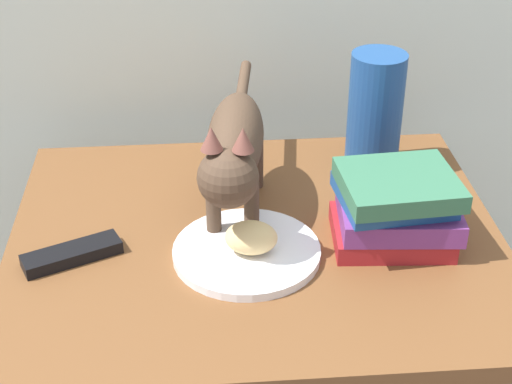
# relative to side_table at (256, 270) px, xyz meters

# --- Properties ---
(side_table) EXTENTS (0.79, 0.65, 0.55)m
(side_table) POSITION_rel_side_table_xyz_m (0.00, 0.00, 0.00)
(side_table) COLOR brown
(side_table) RESTS_ON ground
(plate) EXTENTS (0.23, 0.23, 0.01)m
(plate) POSITION_rel_side_table_xyz_m (-0.02, -0.06, 0.08)
(plate) COLOR white
(plate) RESTS_ON side_table
(bread_roll) EXTENTS (0.09, 0.07, 0.05)m
(bread_roll) POSITION_rel_side_table_xyz_m (-0.01, -0.06, 0.11)
(bread_roll) COLOR #E0BC7A
(bread_roll) RESTS_ON plate
(cat) EXTENTS (0.13, 0.48, 0.23)m
(cat) POSITION_rel_side_table_xyz_m (-0.03, 0.05, 0.20)
(cat) COLOR #4C3828
(cat) RESTS_ON side_table
(book_stack) EXTENTS (0.20, 0.17, 0.12)m
(book_stack) POSITION_rel_side_table_xyz_m (0.21, -0.03, 0.13)
(book_stack) COLOR maroon
(book_stack) RESTS_ON side_table
(green_vase) EXTENTS (0.10, 0.10, 0.22)m
(green_vase) POSITION_rel_side_table_xyz_m (0.23, 0.20, 0.18)
(green_vase) COLOR navy
(green_vase) RESTS_ON side_table
(tv_remote) EXTENTS (0.15, 0.10, 0.02)m
(tv_remote) POSITION_rel_side_table_xyz_m (-0.29, -0.04, 0.08)
(tv_remote) COLOR black
(tv_remote) RESTS_ON side_table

